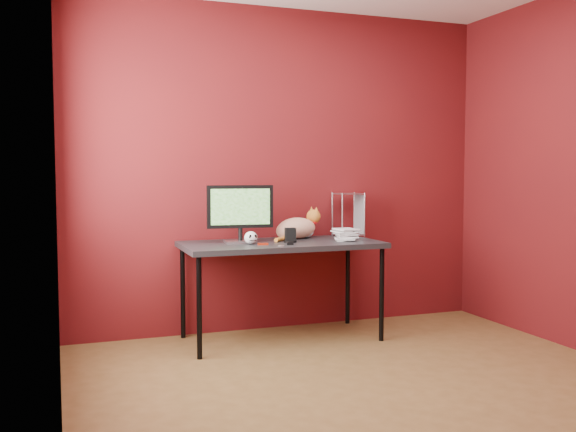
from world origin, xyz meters
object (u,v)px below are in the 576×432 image
object	(u,v)px
desk	(281,249)
book_stack	(336,175)
monitor	(240,211)
speaker	(290,236)
skull_mug	(251,238)
cat	(297,228)

from	to	relation	value
desk	book_stack	bearing A→B (deg)	-2.92
desk	monitor	xyz separation A→B (m)	(-0.31, 0.06, 0.29)
monitor	book_stack	size ratio (longest dim) A/B	0.49
book_stack	desk	bearing A→B (deg)	177.08
monitor	book_stack	xyz separation A→B (m)	(0.75, -0.08, 0.27)
speaker	skull_mug	bearing A→B (deg)	-165.82
cat	skull_mug	world-z (taller)	cat
cat	book_stack	distance (m)	0.53
skull_mug	book_stack	distance (m)	0.84
cat	monitor	bearing A→B (deg)	174.36
desk	monitor	distance (m)	0.43
monitor	cat	size ratio (longest dim) A/B	1.05
desk	cat	bearing A→B (deg)	42.91
skull_mug	speaker	world-z (taller)	speaker
monitor	book_stack	bearing A→B (deg)	-0.69
skull_mug	book_stack	bearing A→B (deg)	-1.91
monitor	skull_mug	bearing A→B (deg)	-63.62
cat	book_stack	bearing A→B (deg)	-60.14
desk	cat	distance (m)	0.30
monitor	skull_mug	distance (m)	0.23
cat	speaker	distance (m)	0.27
skull_mug	book_stack	size ratio (longest dim) A/B	0.10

